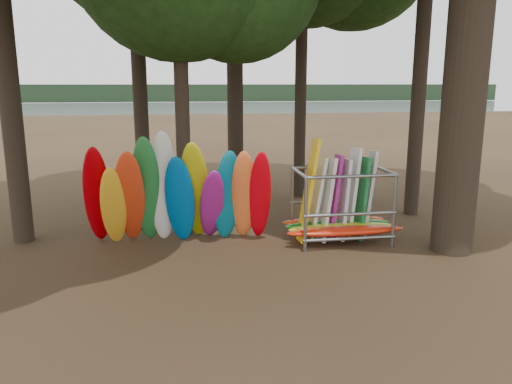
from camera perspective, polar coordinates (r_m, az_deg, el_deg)
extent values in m
plane|color=#47331E|center=(12.11, -0.26, -8.04)|extent=(120.00, 120.00, 0.00)
plane|color=gray|center=(71.36, -7.84, 8.81)|extent=(160.00, 160.00, 0.00)
cube|color=black|center=(121.25, -8.50, 11.13)|extent=(160.00, 4.00, 4.00)
cylinder|color=black|center=(17.41, -13.47, 17.89)|extent=(0.49, 0.49, 12.00)
cylinder|color=black|center=(18.51, -2.48, 19.01)|extent=(0.58, 0.58, 12.75)
cylinder|color=black|center=(18.71, 5.23, 17.00)|extent=(0.43, 0.43, 11.51)
cylinder|color=black|center=(13.98, -8.56, 13.24)|extent=(0.40, 0.40, 8.94)
ellipsoid|color=#B00007|center=(13.39, -17.69, -0.49)|extent=(0.87, 1.85, 2.91)
ellipsoid|color=gold|center=(13.15, -15.97, -1.67)|extent=(0.76, 1.66, 2.42)
ellipsoid|color=red|center=(13.10, -14.19, -0.73)|extent=(0.88, 2.12, 2.86)
ellipsoid|color=#207031|center=(13.19, -12.36, 0.12)|extent=(0.74, 1.65, 3.12)
ellipsoid|color=silver|center=(13.21, -10.56, 0.47)|extent=(0.83, 1.35, 3.19)
ellipsoid|color=#0155A1|center=(13.14, -8.69, -0.95)|extent=(0.93, 1.33, 2.56)
ellipsoid|color=#B8B511|center=(13.25, -6.92, 0.02)|extent=(0.99, 1.87, 2.97)
ellipsoid|color=#9D1B89|center=(13.25, -5.06, -1.51)|extent=(0.70, 1.75, 2.29)
ellipsoid|color=#07637D|center=(13.31, -3.31, -0.46)|extent=(0.85, 1.11, 2.63)
ellipsoid|color=orange|center=(13.24, -1.45, -0.45)|extent=(0.80, 1.51, 2.71)
ellipsoid|color=#E9010F|center=(13.15, 0.44, -0.53)|extent=(0.73, 1.56, 2.69)
ellipsoid|color=red|center=(13.34, 10.22, -4.40)|extent=(3.20, 0.55, 0.24)
ellipsoid|color=gold|center=(13.61, 9.80, -4.04)|extent=(2.98, 0.55, 0.24)
ellipsoid|color=#186817|center=(13.93, 9.34, -3.65)|extent=(3.00, 0.55, 0.24)
ellipsoid|color=red|center=(14.25, 8.90, -3.27)|extent=(3.00, 0.55, 0.24)
cube|color=yellow|center=(13.41, 6.00, 0.16)|extent=(0.56, 0.78, 2.82)
cube|color=silver|center=(13.68, 6.82, -0.77)|extent=(0.56, 0.79, 2.28)
cube|color=silver|center=(13.55, 8.08, -0.91)|extent=(0.44, 0.76, 2.30)
cube|color=#A11A7F|center=(13.77, 8.87, -0.62)|extent=(0.41, 0.75, 2.36)
cube|color=silver|center=(13.74, 10.01, -0.94)|extent=(0.31, 0.75, 2.25)
cube|color=silver|center=(13.95, 10.77, -0.14)|extent=(0.46, 0.81, 2.54)
cube|color=#186D32|center=(13.89, 11.98, -0.75)|extent=(0.30, 0.76, 2.30)
cube|color=silver|center=(14.16, 12.63, -0.26)|extent=(0.44, 0.75, 2.43)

